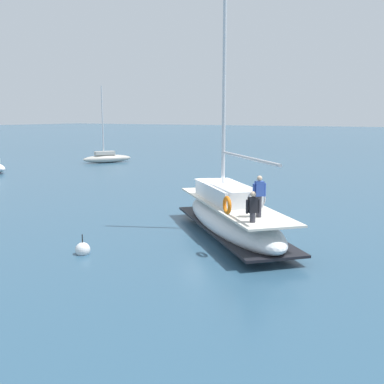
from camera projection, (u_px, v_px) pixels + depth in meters
The scene contains 4 objects.
ground_plane at pixel (211, 223), 22.47m from camera, with size 400.00×400.00×0.00m, color #2D516B.
main_sailboat at pixel (231, 216), 20.06m from camera, with size 8.49×8.49×11.55m.
moored_cutter_right at pixel (107, 157), 51.00m from camera, with size 5.32×3.98×8.39m.
mooring_buoy at pixel (83, 250), 17.50m from camera, with size 0.57×0.57×0.89m.
Camera 1 is at (-19.50, -10.00, 5.26)m, focal length 42.80 mm.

